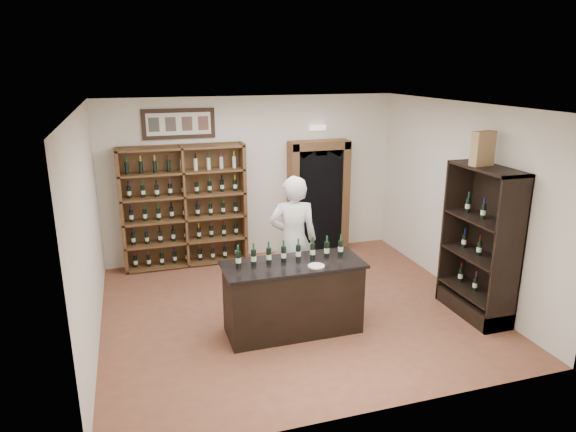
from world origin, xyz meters
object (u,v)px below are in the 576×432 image
at_px(side_cabinet, 479,266).
at_px(wine_crate, 483,148).
at_px(counter_bottle_0, 238,259).
at_px(tasting_counter, 293,298).
at_px(wine_shelf, 184,206).
at_px(shopkeeper, 293,241).

relative_size(side_cabinet, wine_crate, 4.67).
bearing_deg(counter_bottle_0, tasting_counter, -7.62).
xyz_separation_m(wine_shelf, counter_bottle_0, (0.38, -2.84, 0.01)).
distance_m(tasting_counter, side_cabinet, 2.75).
bearing_deg(side_cabinet, shopkeeper, 154.22).
xyz_separation_m(tasting_counter, counter_bottle_0, (-0.72, 0.10, 0.61)).
xyz_separation_m(counter_bottle_0, side_cabinet, (3.44, -0.40, -0.35)).
distance_m(side_cabinet, shopkeeper, 2.72).
height_order(side_cabinet, wine_crate, wine_crate).
distance_m(side_cabinet, wine_crate, 1.69).
height_order(tasting_counter, wine_crate, wine_crate).
xyz_separation_m(tasting_counter, shopkeeper, (0.29, 0.88, 0.50)).
height_order(shopkeeper, wine_crate, wine_crate).
bearing_deg(wine_crate, shopkeeper, 146.69).
height_order(tasting_counter, side_cabinet, side_cabinet).
relative_size(tasting_counter, wine_crate, 3.99).
distance_m(wine_shelf, wine_crate, 5.06).
distance_m(counter_bottle_0, wine_crate, 3.63).
relative_size(tasting_counter, counter_bottle_0, 6.27).
xyz_separation_m(shopkeeper, wine_crate, (2.37, -1.07, 1.44)).
xyz_separation_m(counter_bottle_0, wine_crate, (3.37, -0.29, 1.33)).
relative_size(counter_bottle_0, wine_crate, 0.64).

